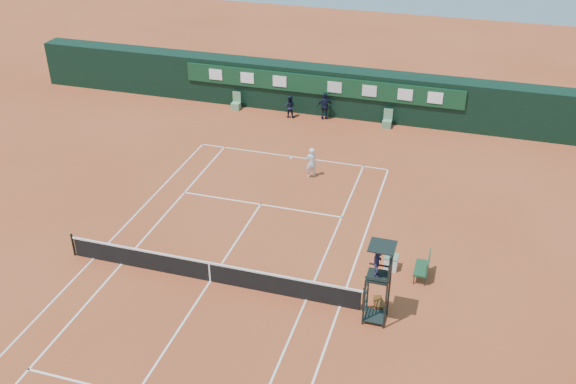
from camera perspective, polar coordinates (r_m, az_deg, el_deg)
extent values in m
plane|color=#AB4B28|center=(26.95, -6.91, -7.87)|extent=(90.00, 90.00, 0.00)
cube|color=silver|center=(36.41, 0.35, 3.17)|extent=(11.05, 0.08, 0.01)
cube|color=white|center=(25.61, 4.63, -10.08)|extent=(0.08, 23.85, 0.01)
cube|color=silver|center=(29.27, -16.89, -5.67)|extent=(0.08, 23.85, 0.01)
cube|color=silver|center=(25.84, 1.63, -9.54)|extent=(0.08, 23.85, 0.01)
cube|color=white|center=(28.61, -14.56, -6.20)|extent=(0.08, 23.85, 0.01)
cube|color=white|center=(31.84, -2.46, -1.11)|extent=(8.31, 0.08, 0.01)
cube|color=white|center=(26.95, -6.91, -7.86)|extent=(0.08, 12.88, 0.01)
cube|color=white|center=(36.28, 0.28, 3.07)|extent=(0.08, 0.30, 0.01)
cube|color=black|center=(26.68, -6.97, -7.11)|extent=(12.60, 0.04, 0.90)
cube|color=white|center=(26.40, -7.04, -6.28)|extent=(12.80, 0.06, 0.08)
cube|color=white|center=(26.67, -6.97, -7.09)|extent=(0.06, 0.05, 0.92)
cylinder|color=black|center=(25.14, 6.75, -9.49)|extent=(0.10, 0.10, 1.10)
cylinder|color=black|center=(29.45, -18.55, -4.46)|extent=(0.10, 0.10, 1.10)
cube|color=black|center=(41.87, 3.06, 9.07)|extent=(40.00, 1.50, 3.00)
cube|color=#103A21|center=(40.92, 2.80, 9.47)|extent=(18.00, 0.10, 1.20)
cube|color=white|center=(42.97, -6.45, 10.34)|extent=(0.90, 0.04, 0.70)
cube|color=white|center=(42.20, -3.65, 10.09)|extent=(0.90, 0.04, 0.70)
cube|color=white|center=(41.52, -0.75, 9.81)|extent=(0.90, 0.04, 0.70)
cube|color=silver|center=(40.64, 4.16, 9.28)|extent=(0.90, 0.04, 0.70)
cube|color=silver|center=(40.26, 7.24, 8.91)|extent=(0.90, 0.04, 0.70)
cube|color=white|center=(39.99, 10.37, 8.50)|extent=(0.90, 0.04, 0.70)
cube|color=white|center=(39.86, 12.95, 8.15)|extent=(0.90, 0.04, 0.70)
cube|color=#64996C|center=(42.74, -4.65, 7.63)|extent=(0.55, 0.50, 0.46)
cube|color=#5A895E|center=(42.72, -4.58, 8.44)|extent=(0.55, 0.06, 0.70)
cube|color=#588760|center=(40.41, 8.78, 6.00)|extent=(0.55, 0.50, 0.46)
cube|color=#5B8B65|center=(40.39, 8.90, 6.86)|extent=(0.55, 0.06, 0.70)
cylinder|color=black|center=(24.27, 6.75, -9.81)|extent=(0.07, 0.07, 2.00)
cylinder|color=black|center=(24.88, 7.11, -8.67)|extent=(0.07, 0.07, 2.00)
cylinder|color=black|center=(24.19, 8.64, -10.12)|extent=(0.07, 0.07, 2.00)
cylinder|color=black|center=(24.81, 8.94, -8.97)|extent=(0.07, 0.07, 2.00)
cube|color=black|center=(23.89, 8.03, -7.46)|extent=(0.85, 0.85, 0.08)
cube|color=black|center=(23.61, 9.07, -6.82)|extent=(0.06, 0.85, 0.80)
cube|color=black|center=(23.43, 7.89, -7.65)|extent=(0.85, 0.05, 0.06)
cube|color=black|center=(24.10, 8.24, -6.47)|extent=(0.85, 0.05, 0.06)
cylinder|color=black|center=(23.02, 9.00, -6.50)|extent=(0.04, 0.04, 1.00)
cylinder|color=black|center=(23.67, 9.30, -5.39)|extent=(0.04, 0.04, 1.00)
cube|color=black|center=(23.09, 8.39, -4.80)|extent=(0.95, 0.95, 0.04)
cube|color=black|center=(25.08, 7.73, -10.89)|extent=(0.80, 0.80, 0.05)
cube|color=black|center=(24.96, 6.85, -10.30)|extent=(0.04, 0.80, 0.04)
cube|color=black|center=(24.70, 6.91, -9.59)|extent=(0.04, 0.80, 0.04)
cube|color=black|center=(24.45, 6.96, -8.87)|extent=(0.04, 0.80, 0.04)
cube|color=black|center=(24.20, 7.02, -8.13)|extent=(0.04, 0.80, 0.04)
imported|color=#1A1831|center=(23.49, 8.03, -6.12)|extent=(0.47, 0.82, 1.28)
cube|color=#183D25|center=(27.28, 11.77, -6.65)|extent=(0.55, 1.20, 0.08)
cube|color=#1A4228|center=(27.07, 12.37, -6.14)|extent=(0.06, 1.20, 0.60)
cylinder|color=black|center=(26.99, 11.12, -7.68)|extent=(0.04, 0.04, 0.41)
cylinder|color=black|center=(26.98, 12.05, -7.82)|extent=(0.04, 0.04, 0.41)
cylinder|color=black|center=(27.88, 11.40, -6.34)|extent=(0.04, 0.04, 0.41)
cylinder|color=black|center=(27.86, 12.30, -6.47)|extent=(0.04, 0.04, 0.41)
cube|color=black|center=(25.68, 8.04, -9.81)|extent=(0.50, 0.78, 0.27)
cube|color=silver|center=(27.63, 9.14, -6.21)|extent=(0.55, 0.55, 0.60)
cube|color=#54815A|center=(27.44, 9.19, -5.67)|extent=(0.57, 0.57, 0.05)
sphere|color=#BDD932|center=(34.37, -1.77, 1.47)|extent=(0.06, 0.06, 0.06)
imported|color=white|center=(33.95, 2.07, 2.63)|extent=(0.73, 0.70, 1.69)
imported|color=black|center=(41.21, 0.15, 7.60)|extent=(0.75, 0.60, 1.46)
imported|color=black|center=(40.94, 3.31, 7.62)|extent=(1.11, 0.80, 1.75)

